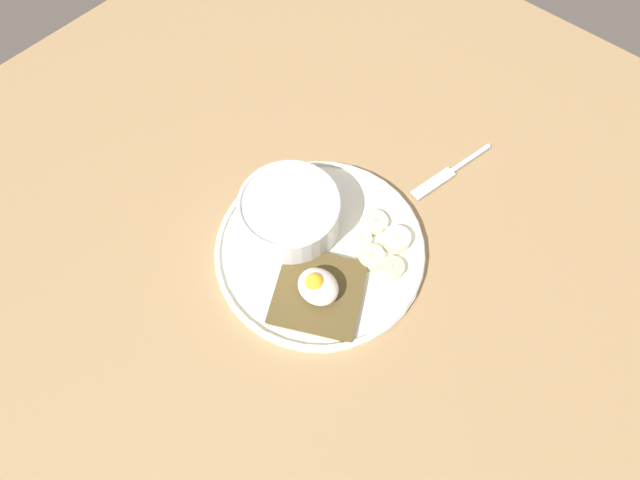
# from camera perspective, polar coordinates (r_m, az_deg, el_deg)

# --- Properties ---
(ground_plane) EXTENTS (1.20, 1.20, 0.02)m
(ground_plane) POSITION_cam_1_polar(r_m,az_deg,el_deg) (0.65, 0.00, -1.67)
(ground_plane) COLOR #9C7D53
(ground_plane) RESTS_ON ground
(plate) EXTENTS (0.27, 0.27, 0.02)m
(plate) POSITION_cam_1_polar(r_m,az_deg,el_deg) (0.63, 0.00, -0.94)
(plate) COLOR white
(plate) RESTS_ON ground_plane
(oatmeal_bowl) EXTENTS (0.13, 0.13, 0.06)m
(oatmeal_bowl) POSITION_cam_1_polar(r_m,az_deg,el_deg) (0.62, -3.34, 3.16)
(oatmeal_bowl) COLOR white
(oatmeal_bowl) RESTS_ON plate
(toast_slice) EXTENTS (0.14, 0.14, 0.01)m
(toast_slice) POSITION_cam_1_polar(r_m,az_deg,el_deg) (0.60, -0.20, -6.02)
(toast_slice) COLOR brown
(toast_slice) RESTS_ON plate
(poached_egg) EXTENTS (0.05, 0.04, 0.03)m
(poached_egg) POSITION_cam_1_polar(r_m,az_deg,el_deg) (0.58, -0.28, -5.27)
(poached_egg) COLOR white
(poached_egg) RESTS_ON toast_slice
(banana_slice_front) EXTENTS (0.05, 0.05, 0.01)m
(banana_slice_front) POSITION_cam_1_polar(r_m,az_deg,el_deg) (0.62, 5.85, -1.97)
(banana_slice_front) COLOR beige
(banana_slice_front) RESTS_ON plate
(banana_slice_left) EXTENTS (0.05, 0.05, 0.02)m
(banana_slice_left) POSITION_cam_1_polar(r_m,az_deg,el_deg) (0.64, 6.29, 2.08)
(banana_slice_left) COLOR #F4EFC4
(banana_slice_left) RESTS_ON plate
(banana_slice_back) EXTENTS (0.05, 0.05, 0.02)m
(banana_slice_back) POSITION_cam_1_polar(r_m,az_deg,el_deg) (0.63, 8.72, 0.07)
(banana_slice_back) COLOR #F8F1C1
(banana_slice_back) RESTS_ON plate
(banana_slice_right) EXTENTS (0.03, 0.03, 0.01)m
(banana_slice_right) POSITION_cam_1_polar(r_m,az_deg,el_deg) (0.63, 4.69, 0.09)
(banana_slice_right) COLOR beige
(banana_slice_right) RESTS_ON plate
(banana_slice_inner) EXTENTS (0.03, 0.04, 0.02)m
(banana_slice_inner) POSITION_cam_1_polar(r_m,az_deg,el_deg) (0.61, 8.27, -3.17)
(banana_slice_inner) COLOR beige
(banana_slice_inner) RESTS_ON plate
(knife) EXTENTS (0.04, 0.14, 0.01)m
(knife) POSITION_cam_1_polar(r_m,az_deg,el_deg) (0.72, 14.89, 7.70)
(knife) COLOR silver
(knife) RESTS_ON ground_plane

